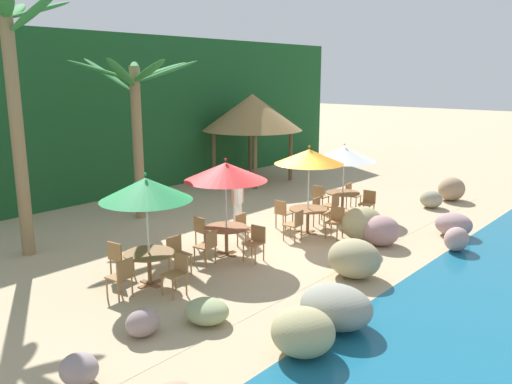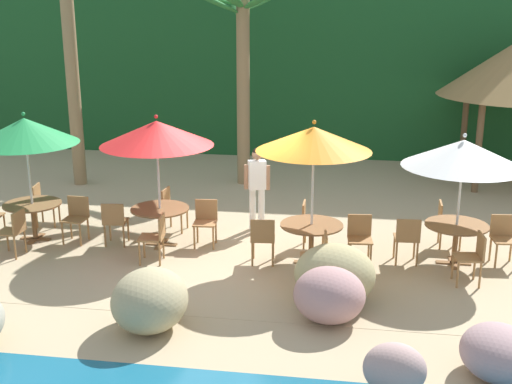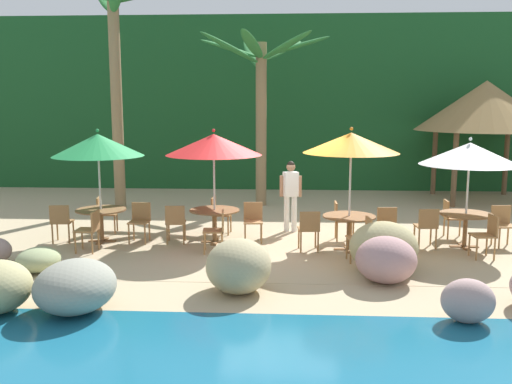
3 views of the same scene
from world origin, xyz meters
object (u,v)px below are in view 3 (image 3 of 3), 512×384
object	(u,v)px
chair_red_left	(175,221)
chair_white_seaward	(503,223)
chair_orange_seaward	(388,225)
chair_orange_left	(309,228)
dining_table_green	(101,215)
palapa_hut	(486,106)
dining_table_red	(215,215)
chair_white_left	(427,225)
umbrella_white	(470,154)
chair_red_seaward	(253,219)
chair_green_left	(61,220)
dining_table_white	(466,219)
chair_green_inland	(104,212)
chair_orange_right	(363,236)
chair_white_inland	(451,216)
chair_white_right	(487,233)
chair_green_right	(91,228)
chair_red_inland	(218,212)
umbrella_orange	(351,143)
dining_table_orange	(349,221)
palm_tree_nearest	(115,59)
chair_green_seaward	(140,219)
chair_orange_inland	(341,218)
chair_red_right	(218,228)
waiter_in_white	(291,191)
umbrella_green	(98,145)
umbrella_red	(214,145)
palm_tree_second	(261,83)

from	to	relation	value
chair_red_left	chair_white_seaward	bearing A→B (deg)	1.88
chair_orange_seaward	chair_orange_left	bearing A→B (deg)	-168.39
dining_table_green	palapa_hut	world-z (taller)	palapa_hut
dining_table_red	chair_white_left	distance (m)	4.56
umbrella_white	chair_red_left	bearing A→B (deg)	-179.42
chair_red_left	chair_red_seaward	bearing A→B (deg)	11.07
chair_green_left	palapa_hut	size ratio (longest dim) A/B	0.20
dining_table_red	chair_red_left	size ratio (longest dim) A/B	1.26
dining_table_white	chair_white_seaward	world-z (taller)	chair_white_seaward
chair_green_inland	chair_green_left	world-z (taller)	same
chair_orange_right	chair_white_inland	xyz separation A→B (m)	(2.25, 2.06, 0.00)
chair_white_right	palapa_hut	xyz separation A→B (m)	(2.10, 6.76, 2.43)
chair_orange_left	chair_white_right	bearing A→B (deg)	-4.69
chair_green_right	chair_red_inland	bearing A→B (deg)	36.47
chair_red_left	palapa_hut	bearing A→B (deg)	35.18
chair_orange_left	umbrella_orange	bearing A→B (deg)	11.98
chair_white_left	palapa_hut	size ratio (longest dim) A/B	0.20
chair_red_seaward	chair_green_left	bearing A→B (deg)	-174.40
chair_green_right	chair_red_seaward	bearing A→B (deg)	18.29
chair_white_left	chair_green_inland	bearing A→B (deg)	172.17
dining_table_orange	palm_tree_nearest	xyz separation A→B (m)	(-6.16, 4.37, 3.66)
chair_orange_seaward	umbrella_white	world-z (taller)	umbrella_white
chair_green_inland	chair_green_seaward	bearing A→B (deg)	-35.59
chair_green_right	chair_red_left	world-z (taller)	same
umbrella_orange	chair_orange_inland	bearing A→B (deg)	96.47
dining_table_green	umbrella_white	world-z (taller)	umbrella_white
chair_red_right	waiter_in_white	distance (m)	2.54
umbrella_green	dining_table_orange	xyz separation A→B (m)	(5.40, -0.40, -1.54)
chair_red_right	umbrella_white	xyz separation A→B (m)	(5.22, 0.72, 1.49)
dining_table_white	palapa_hut	size ratio (longest dim) A/B	0.26
chair_red_right	chair_orange_seaward	distance (m)	3.59
dining_table_green	chair_orange_left	size ratio (longest dim) A/B	1.26
chair_green_left	chair_orange_right	distance (m)	6.50
umbrella_green	chair_red_left	distance (m)	2.35
chair_orange_seaward	chair_red_left	bearing A→B (deg)	178.20
chair_green_inland	dining_table_white	world-z (taller)	chair_green_inland
palapa_hut	dining_table_green	bearing A→B (deg)	-149.90
umbrella_red	chair_orange_seaward	world-z (taller)	umbrella_red
chair_orange_inland	chair_orange_left	xyz separation A→B (m)	(-0.74, -1.03, 0.00)
dining_table_red	chair_red_right	world-z (taller)	chair_red_right
chair_green_left	palm_tree_nearest	distance (m)	5.60
chair_green_inland	chair_orange_inland	size ratio (longest dim) A/B	1.00
chair_green_inland	chair_white_left	bearing A→B (deg)	-7.83
umbrella_orange	chair_white_left	bearing A→B (deg)	7.85
chair_red_right	umbrella_white	bearing A→B (deg)	7.89
chair_red_right	dining_table_white	distance (m)	5.27
umbrella_green	umbrella_white	size ratio (longest dim) A/B	1.07
chair_red_inland	waiter_in_white	bearing A→B (deg)	10.02
umbrella_green	chair_red_left	bearing A→B (deg)	-3.15
palm_tree_second	chair_green_right	bearing A→B (deg)	-120.52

